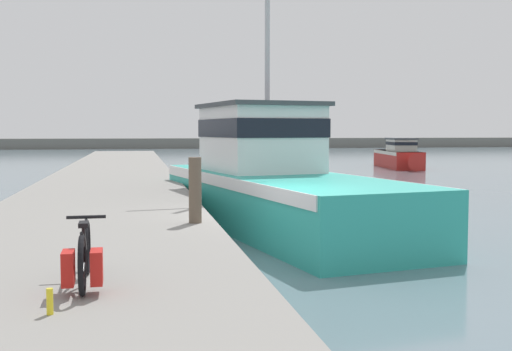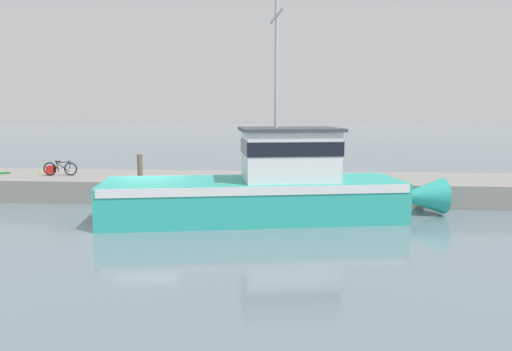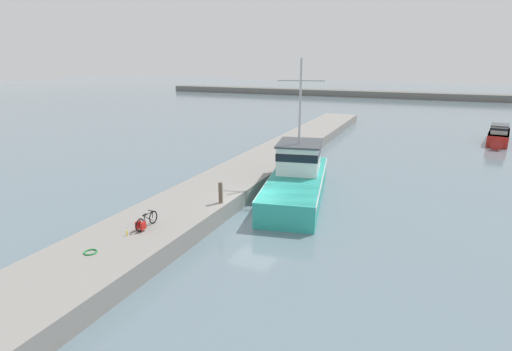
# 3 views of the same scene
# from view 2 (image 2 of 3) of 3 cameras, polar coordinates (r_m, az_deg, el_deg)

# --- Properties ---
(ground_plane) EXTENTS (320.00, 320.00, 0.00)m
(ground_plane) POSITION_cam_2_polar(r_m,az_deg,el_deg) (20.67, -12.11, -4.04)
(ground_plane) COLOR slate
(dock_pier) EXTENTS (4.57, 80.00, 0.99)m
(dock_pier) POSITION_cam_2_polar(r_m,az_deg,el_deg) (23.96, -9.70, -1.20)
(dock_pier) COLOR gray
(dock_pier) RESTS_ON ground_plane
(fishing_boat_main) EXTENTS (5.34, 13.20, 8.77)m
(fishing_boat_main) POSITION_cam_2_polar(r_m,az_deg,el_deg) (18.68, 1.51, -1.20)
(fishing_boat_main) COLOR teal
(fishing_boat_main) RESTS_ON ground_plane
(bicycle_touring) EXTENTS (0.45, 1.64, 0.70)m
(bicycle_touring) POSITION_cam_2_polar(r_m,az_deg,el_deg) (25.48, -21.79, 0.72)
(bicycle_touring) COLOR black
(bicycle_touring) RESTS_ON dock_pier
(mooring_post) EXTENTS (0.23, 0.23, 1.19)m
(mooring_post) POSITION_cam_2_polar(r_m,az_deg,el_deg) (22.26, -13.11, 0.87)
(mooring_post) COLOR brown
(mooring_post) RESTS_ON dock_pier
(hose_coil) EXTENTS (0.54, 0.54, 0.06)m
(hose_coil) POSITION_cam_2_polar(r_m,az_deg,el_deg) (27.33, -26.79, 0.26)
(hose_coil) COLOR #197A2D
(hose_coil) RESTS_ON dock_pier
(water_bottle_by_bike) EXTENTS (0.06, 0.06, 0.24)m
(water_bottle_by_bike) POSITION_cam_2_polar(r_m,az_deg,el_deg) (26.15, -23.45, 0.36)
(water_bottle_by_bike) COLOR yellow
(water_bottle_by_bike) RESTS_ON dock_pier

